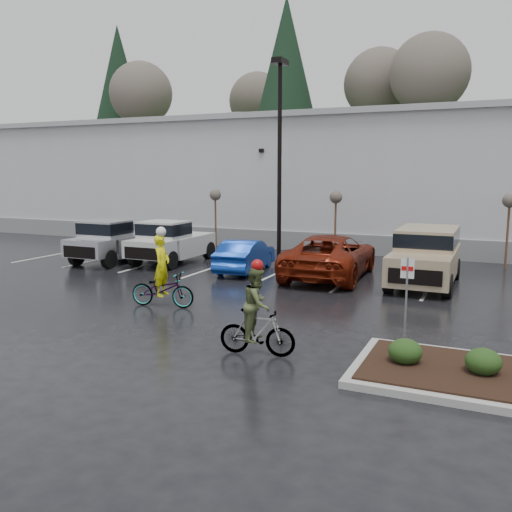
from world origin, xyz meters
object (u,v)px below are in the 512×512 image
at_px(fire_lane_sign, 406,292).
at_px(pickup_white, 175,241).
at_px(cyclist_hivis, 162,282).
at_px(sapling_west, 215,198).
at_px(pickup_silver, 118,240).
at_px(car_blue, 245,255).
at_px(sapling_east, 510,205).
at_px(suv_tan, 425,257).
at_px(car_red, 330,256).
at_px(sapling_mid, 336,201).
at_px(lamppost, 280,138).
at_px(cyclist_olive, 257,320).

relative_size(fire_lane_sign, pickup_white, 0.42).
height_order(pickup_white, cyclist_hivis, cyclist_hivis).
xyz_separation_m(sapling_west, fire_lane_sign, (11.80, -12.80, -1.32)).
height_order(pickup_silver, car_blue, pickup_silver).
height_order(sapling_west, fire_lane_sign, sapling_west).
distance_m(sapling_east, fire_lane_sign, 13.06).
bearing_deg(suv_tan, car_red, 178.20).
bearing_deg(sapling_mid, pickup_silver, -150.54).
height_order(sapling_west, car_red, sapling_west).
bearing_deg(car_blue, fire_lane_sign, 128.72).
relative_size(lamppost, sapling_east, 2.88).
bearing_deg(cyclist_olive, lamppost, 11.47).
height_order(sapling_east, cyclist_olive, sapling_east).
bearing_deg(cyclist_hivis, sapling_west, 11.90).
bearing_deg(car_red, cyclist_hivis, 60.90).
xyz_separation_m(pickup_white, car_red, (7.48, -0.54, -0.14)).
relative_size(lamppost, sapling_mid, 2.88).
relative_size(fire_lane_sign, pickup_silver, 0.42).
distance_m(cyclist_hivis, cyclist_olive, 5.30).
height_order(suv_tan, cyclist_hivis, cyclist_hivis).
xyz_separation_m(fire_lane_sign, car_red, (-4.13, 8.01, -0.56)).
bearing_deg(fire_lane_sign, pickup_silver, 151.31).
distance_m(suv_tan, cyclist_olive, 9.79).
bearing_deg(cyclist_hivis, fire_lane_sign, -108.71).
bearing_deg(car_red, pickup_silver, -1.39).
height_order(lamppost, car_blue, lamppost).
bearing_deg(pickup_white, car_blue, -11.89).
height_order(sapling_west, suv_tan, sapling_west).
distance_m(lamppost, pickup_white, 6.87).
bearing_deg(cyclist_olive, fire_lane_sign, -70.62).
bearing_deg(cyclist_olive, pickup_silver, 41.89).
distance_m(suv_tan, cyclist_hivis, 9.56).
xyz_separation_m(pickup_white, suv_tan, (11.07, -0.66, 0.05)).
bearing_deg(cyclist_olive, car_red, -1.57).
distance_m(sapling_west, sapling_mid, 6.50).
relative_size(pickup_silver, pickup_white, 1.00).
bearing_deg(sapling_west, sapling_mid, 0.00).
distance_m(lamppost, sapling_mid, 4.00).
xyz_separation_m(fire_lane_sign, cyclist_olive, (-3.00, -1.57, -0.60)).
distance_m(sapling_east, pickup_silver, 17.24).
bearing_deg(car_blue, cyclist_hivis, 85.88).
height_order(sapling_west, pickup_silver, sapling_west).
relative_size(sapling_east, suv_tan, 0.63).
relative_size(sapling_west, car_red, 0.53).
xyz_separation_m(car_blue, car_red, (3.55, 0.29, 0.17)).
height_order(lamppost, car_red, lamppost).
distance_m(car_red, suv_tan, 3.60).
bearing_deg(pickup_white, cyclist_olive, -49.64).
height_order(sapling_west, pickup_white, sapling_west).
height_order(sapling_east, car_red, sapling_east).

